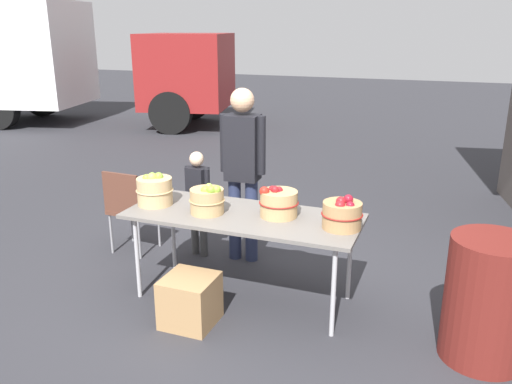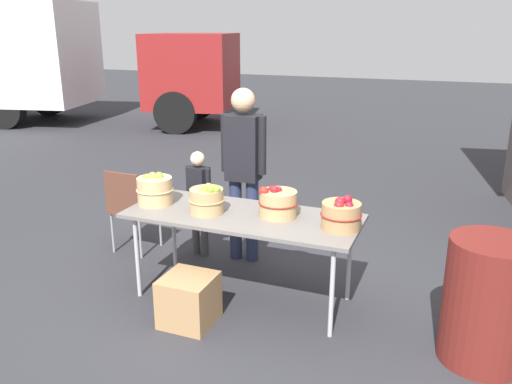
# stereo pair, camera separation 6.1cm
# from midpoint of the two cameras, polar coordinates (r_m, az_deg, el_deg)

# --- Properties ---
(ground_plane) EXTENTS (40.00, 40.00, 0.00)m
(ground_plane) POSITION_cam_midpoint_polar(r_m,az_deg,el_deg) (4.54, -1.03, -11.37)
(ground_plane) COLOR #2D2D33
(market_table) EXTENTS (1.90, 0.76, 0.75)m
(market_table) POSITION_cam_midpoint_polar(r_m,az_deg,el_deg) (4.24, -1.09, -3.00)
(market_table) COLOR slate
(market_table) RESTS_ON ground
(apple_basket_green_0) EXTENTS (0.32, 0.32, 0.28)m
(apple_basket_green_0) POSITION_cam_midpoint_polar(r_m,az_deg,el_deg) (4.51, -10.58, 0.24)
(apple_basket_green_0) COLOR tan
(apple_basket_green_0) RESTS_ON market_table
(apple_basket_green_1) EXTENTS (0.29, 0.29, 0.25)m
(apple_basket_green_1) POSITION_cam_midpoint_polar(r_m,az_deg,el_deg) (4.23, -4.96, -0.85)
(apple_basket_green_1) COLOR tan
(apple_basket_green_1) RESTS_ON market_table
(apple_basket_red_0) EXTENTS (0.32, 0.32, 0.26)m
(apple_basket_red_0) POSITION_cam_midpoint_polar(r_m,az_deg,el_deg) (4.15, 2.80, -1.16)
(apple_basket_red_0) COLOR tan
(apple_basket_red_0) RESTS_ON market_table
(apple_basket_red_1) EXTENTS (0.31, 0.31, 0.26)m
(apple_basket_red_1) POSITION_cam_midpoint_polar(r_m,az_deg,el_deg) (3.95, 9.71, -2.46)
(apple_basket_red_1) COLOR #A87F51
(apple_basket_red_1) RESTS_ON market_table
(vendor_adult) EXTENTS (0.44, 0.24, 1.67)m
(vendor_adult) POSITION_cam_midpoint_polar(r_m,az_deg,el_deg) (4.90, -1.01, 3.27)
(vendor_adult) COLOR #262D4C
(vendor_adult) RESTS_ON ground
(child_customer) EXTENTS (0.28, 0.17, 1.06)m
(child_customer) POSITION_cam_midpoint_polar(r_m,az_deg,el_deg) (5.13, -5.90, -0.35)
(child_customer) COLOR #3F3F3F
(child_customer) RESTS_ON ground
(box_truck) EXTENTS (7.99, 3.89, 2.75)m
(box_truck) POSITION_cam_midpoint_polar(r_m,az_deg,el_deg) (13.51, -22.14, 13.35)
(box_truck) COLOR white
(box_truck) RESTS_ON ground
(folding_chair) EXTENTS (0.42, 0.42, 0.86)m
(folding_chair) POSITION_cam_midpoint_polar(r_m,az_deg,el_deg) (5.34, -13.22, -1.31)
(folding_chair) COLOR brown
(folding_chair) RESTS_ON ground
(trash_barrel) EXTENTS (0.57, 0.57, 0.88)m
(trash_barrel) POSITION_cam_midpoint_polar(r_m,az_deg,el_deg) (3.90, 24.25, -10.84)
(trash_barrel) COLOR maroon
(trash_barrel) RESTS_ON ground
(produce_crate) EXTENTS (0.39, 0.39, 0.39)m
(produce_crate) POSITION_cam_midpoint_polar(r_m,az_deg,el_deg) (4.13, -6.90, -11.59)
(produce_crate) COLOR #A87F51
(produce_crate) RESTS_ON ground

